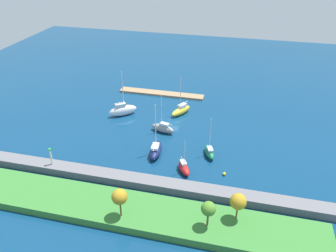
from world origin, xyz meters
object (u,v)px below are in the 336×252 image
Objects in this scene: harbor_beacon at (51,155)px; mooring_buoy_yellow at (224,174)px; sailboat_white_far_south at (123,110)px; pier_dock at (161,93)px; sailboat_red_off_beacon at (184,168)px; sailboat_yellow_far_north at (181,110)px; park_tree_west at (208,209)px; sailboat_green_inner_mooring at (209,152)px; park_tree_center at (238,202)px; sailboat_navy_outer_mooring at (156,150)px; park_tree_east at (120,197)px; sailboat_gray_by_breakwater at (163,128)px.

harbor_beacon reaches higher than mooring_buoy_yellow.
mooring_buoy_yellow is at bearing -71.28° from sailboat_white_far_south.
sailboat_red_off_beacon is (-13.67, 34.29, 0.68)m from pier_dock.
sailboat_white_far_south reaches higher than sailboat_yellow_far_north.
park_tree_west is at bearing -5.37° from sailboat_red_off_beacon.
sailboat_green_inner_mooring is 0.73× the size of sailboat_white_far_south.
harbor_beacon is 36.45m from park_tree_center.
park_tree_center is at bearing -137.30° from sailboat_navy_outer_mooring.
sailboat_red_off_beacon is 27.84m from sailboat_white_far_south.
harbor_beacon is 0.36× the size of sailboat_yellow_far_north.
mooring_buoy_yellow is (-7.85, -0.78, -0.61)m from sailboat_red_off_beacon.
sailboat_gray_by_breakwater is (0.69, -29.18, -4.17)m from park_tree_east.
sailboat_navy_outer_mooring is (-6.70, 29.76, 0.84)m from pier_dock.
park_tree_east is 0.59× the size of sailboat_green_inner_mooring.
sailboat_yellow_far_north is 0.88× the size of sailboat_white_far_south.
sailboat_navy_outer_mooring is (1.38, 19.08, -0.01)m from sailboat_yellow_far_north.
pier_dock is 5.33× the size of park_tree_west.
sailboat_yellow_far_north is at bearing -59.50° from mooring_buoy_yellow.
sailboat_gray_by_breakwater reaches higher than pier_dock.
sailboat_red_off_beacon is at bearing -81.68° from sailboat_white_far_south.
sailboat_navy_outer_mooring reaches higher than sailboat_gray_by_breakwater.
park_tree_west is at bearing 85.34° from mooring_buoy_yellow.
sailboat_red_off_beacon is at bearing 5.70° from mooring_buoy_yellow.
mooring_buoy_yellow is (-14.83, 3.75, -0.78)m from sailboat_navy_outer_mooring.
pier_dock is 13.42m from sailboat_yellow_far_north.
sailboat_white_far_south is (12.94, -14.90, 0.39)m from sailboat_navy_outer_mooring.
park_tree_west is at bearing 47.66° from sailboat_yellow_far_north.
sailboat_yellow_far_north is (16.47, -35.17, -3.71)m from park_tree_center.
sailboat_red_off_beacon is 11.23× the size of mooring_buoy_yellow.
park_tree_center is 19.90m from sailboat_green_inner_mooring.
park_tree_center is 43.82m from sailboat_white_far_south.
park_tree_west is 5.03m from park_tree_center.
park_tree_center is (-35.97, 5.80, 1.14)m from harbor_beacon.
sailboat_red_off_beacon is at bearing -65.05° from park_tree_west.
sailboat_navy_outer_mooring is (-0.19, -19.95, -4.14)m from park_tree_east.
sailboat_gray_by_breakwater is 14.38× the size of mooring_buoy_yellow.
sailboat_navy_outer_mooring reaches higher than park_tree_center.
park_tree_east is (13.79, 1.18, 0.43)m from park_tree_west.
sailboat_green_inner_mooring is at bearing -116.92° from park_tree_east.
park_tree_west is 16.18m from sailboat_red_off_beacon.
sailboat_navy_outer_mooring is at bearing 110.85° from sailboat_gray_by_breakwater.
park_tree_east reaches higher than pier_dock.
park_tree_center is at bearing -82.58° from sailboat_white_far_south.
pier_dock is at bearing -82.54° from park_tree_east.
sailboat_navy_outer_mooring is (17.86, -16.09, -3.72)m from park_tree_center.
park_tree_west is 31.75m from sailboat_gray_by_breakwater.
park_tree_center reaches higher than mooring_buoy_yellow.
sailboat_navy_outer_mooring reaches higher than sailboat_red_off_beacon.
park_tree_east is at bearing 4.87° from park_tree_west.
sailboat_green_inner_mooring is at bearing 118.46° from sailboat_red_off_beacon.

